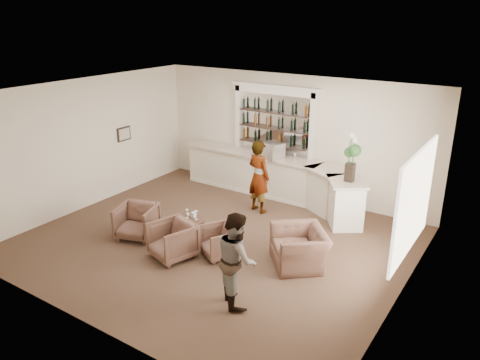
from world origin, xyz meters
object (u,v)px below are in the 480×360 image
Objects in this scene: sommelier at (259,177)px; armchair_center at (172,240)px; armchair_far at (299,248)px; bar_counter at (276,178)px; guest at (237,259)px; armchair_right at (220,241)px; armchair_left at (137,221)px; espresso_machine at (273,151)px; flower_vase at (351,154)px; cocktail_table at (191,230)px.

sommelier reaches higher than armchair_center.
bar_counter is at bearing 175.89° from armchair_far.
guest reaches higher than armchair_right.
armchair_left is 3.72m from armchair_far.
guest is at bearing -32.79° from armchair_left.
armchair_center reaches higher than armchair_left.
sommelier reaches higher than espresso_machine.
armchair_far is 2.30× the size of espresso_machine.
guest reaches higher than armchair_center.
flower_vase reaches higher than espresso_machine.
armchair_right is (2.08, 0.32, -0.05)m from armchair_left.
espresso_machine is (1.41, 3.69, 0.98)m from armchair_left.
flower_vase is at bearing -155.24° from sommelier.
espresso_machine reaches higher than bar_counter.
armchair_center is at bearing -29.96° from armchair_left.
guest is 1.74m from armchair_right.
cocktail_table is at bearing -95.92° from bar_counter.
cocktail_table is 2.61m from guest.
sommelier is at bearing -21.11° from guest.
espresso_machine is at bearing -124.65° from bar_counter.
espresso_machine is 0.44× the size of flower_vase.
sommelier reaches higher than armchair_left.
sommelier reaches higher than armchair_right.
flower_vase is at bearing 135.71° from armchair_far.
sommelier reaches higher than bar_counter.
bar_counter is 9.29× the size of cocktail_table.
bar_counter is 7.88× the size of armchair_right.
armchair_left is at bearing -173.73° from armchair_center.
armchair_center is 0.98m from armchair_right.
espresso_machine is (0.28, 3.16, 1.11)m from cocktail_table.
espresso_machine is at bearing 50.78° from armchair_left.
armchair_center is 0.73× the size of flower_vase.
flower_vase is (2.45, 3.40, 1.40)m from armchair_center.
espresso_machine is at bearing -24.53° from guest.
espresso_machine is (-0.12, 0.92, 0.43)m from sommelier.
armchair_center is at bearing -125.74° from flower_vase.
armchair_far is at bearing -4.15° from armchair_left.
armchair_center is 2.60m from armchair_far.
armchair_left is at bearing 28.66° from guest.
cocktail_table is 3.36m from espresso_machine.
guest is (1.74, -3.60, -0.08)m from sommelier.
sommelier is 3.20m from armchair_left.
flower_vase is at bearing 9.53° from espresso_machine.
sommelier is (0.40, 2.23, 0.68)m from cocktail_table.
espresso_machine reaches higher than armchair_right.
bar_counter is at bearing 84.08° from cocktail_table.
armchair_far is 2.64m from flower_vase.
sommelier reaches higher than guest.
armchair_right is 3.59m from espresso_machine.
armchair_center is (-0.24, -3.03, -0.55)m from sommelier.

